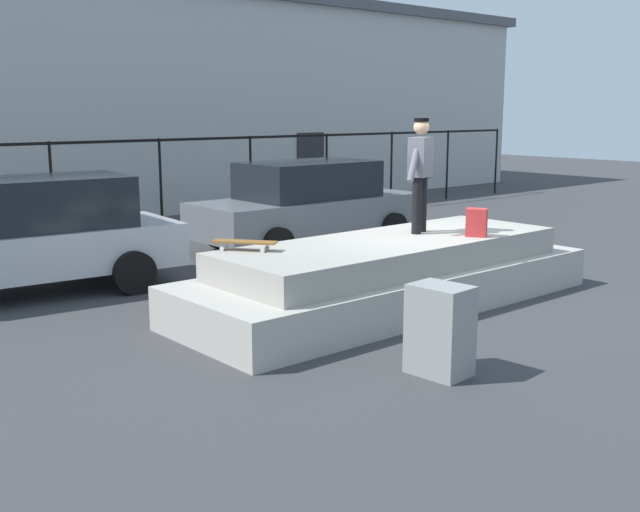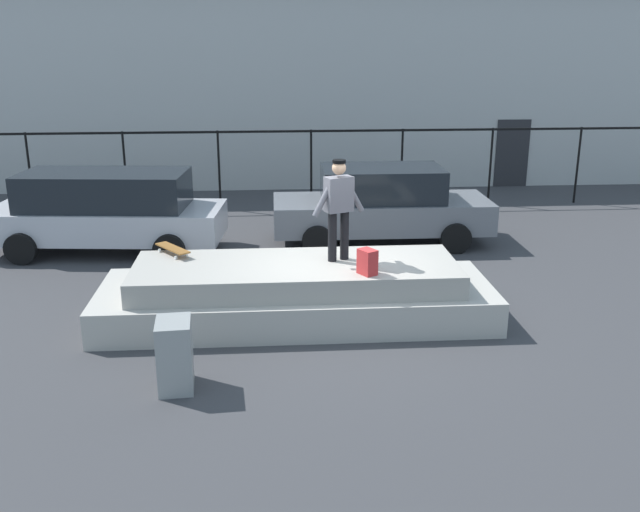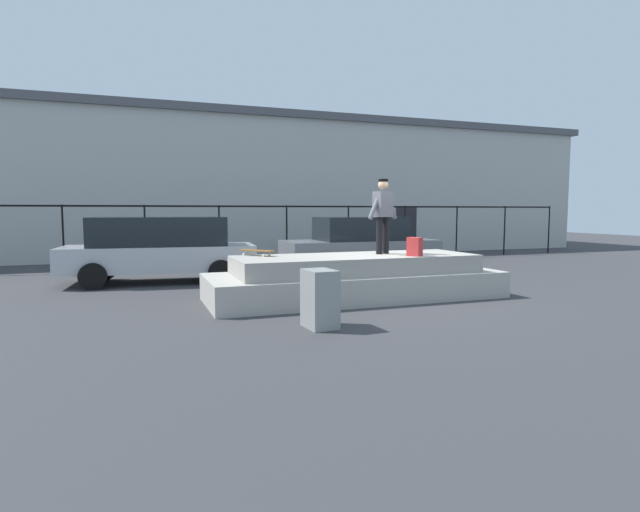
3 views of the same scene
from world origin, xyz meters
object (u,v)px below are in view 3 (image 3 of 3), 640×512
skateboarder (383,211)px  car_grey_sedan_mid (360,244)px  skateboard (256,251)px  backpack (415,247)px  car_silver_hatchback_near (160,248)px  utility_box (320,299)px

skateboarder → car_grey_sedan_mid: (1.35, 4.09, -1.01)m
skateboard → car_grey_sedan_mid: bearing=41.6°
skateboard → backpack: size_ratio=1.98×
car_silver_hatchback_near → skateboarder: bearing=-40.3°
skateboard → car_grey_sedan_mid: 5.41m
skateboarder → utility_box: 3.64m
car_silver_hatchback_near → car_grey_sedan_mid: car_silver_hatchback_near is taller
skateboarder → backpack: bearing=-63.5°
backpack → car_grey_sedan_mid: (0.98, 4.83, -0.26)m
car_grey_sedan_mid → utility_box: bearing=-119.6°
skateboard → car_silver_hatchback_near: car_silver_hatchback_near is taller
skateboard → backpack: 3.31m
skateboarder → car_silver_hatchback_near: (-4.48, 3.80, -0.95)m
backpack → car_grey_sedan_mid: bearing=137.6°
skateboard → car_silver_hatchback_near: bearing=118.4°
skateboarder → utility_box: skateboarder is taller
skateboarder → utility_box: (-2.34, -2.41, -1.39)m
car_silver_hatchback_near → car_grey_sedan_mid: bearing=2.8°
car_grey_sedan_mid → skateboarder: bearing=-108.2°
car_grey_sedan_mid → skateboard: bearing=-138.4°
skateboarder → car_silver_hatchback_near: 5.95m
car_silver_hatchback_near → utility_box: (2.14, -6.21, -0.44)m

